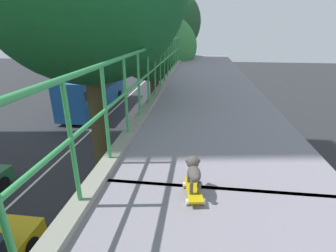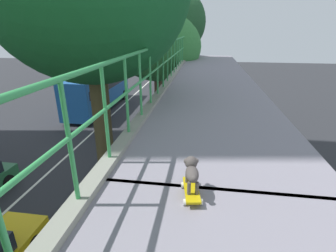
{
  "view_description": "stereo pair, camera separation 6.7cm",
  "coord_description": "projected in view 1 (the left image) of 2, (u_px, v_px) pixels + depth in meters",
  "views": [
    {
      "loc": [
        0.83,
        -0.59,
        7.1
      ],
      "look_at": [
        0.44,
        2.57,
        5.86
      ],
      "focal_mm": 26.75,
      "sensor_mm": 36.0,
      "label": 1
    },
    {
      "loc": [
        0.9,
        -0.59,
        7.1
      ],
      "look_at": [
        0.44,
        2.57,
        5.86
      ],
      "focal_mm": 26.75,
      "sensor_mm": 36.0,
      "label": 2
    }
  ],
  "objects": [
    {
      "name": "toy_skateboard",
      "position": [
        193.0,
        190.0,
        2.57
      ],
      "size": [
        0.24,
        0.46,
        0.09
      ],
      "color": "gold",
      "rests_on": "overpass_deck"
    },
    {
      "name": "roadside_tree_far",
      "position": [
        154.0,
        47.0,
        14.76
      ],
      "size": [
        5.06,
        5.06,
        8.13
      ],
      "color": "brown",
      "rests_on": "ground"
    },
    {
      "name": "roadside_tree_farthest",
      "position": [
        165.0,
        23.0,
        19.32
      ],
      "size": [
        5.5,
        5.5,
        10.18
      ],
      "color": "#483131",
      "rests_on": "ground"
    },
    {
      "name": "small_dog",
      "position": [
        194.0,
        170.0,
        2.55
      ],
      "size": [
        0.18,
        0.38,
        0.3
      ],
      "color": "#504745",
      "rests_on": "toy_skateboard"
    },
    {
      "name": "city_bus",
      "position": [
        94.0,
        89.0,
        23.19
      ],
      "size": [
        2.67,
        10.08,
        3.36
      ],
      "color": "#1B4F90",
      "rests_on": "ground"
    }
  ]
}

